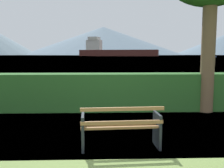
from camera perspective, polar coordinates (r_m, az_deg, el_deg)
ground_plane at (r=5.20m, az=1.88°, el=-13.89°), size 1400.00×1400.00×0.00m
water_surface at (r=314.27m, az=-1.90°, el=6.35°), size 620.00×620.00×0.00m
park_bench at (r=5.01m, az=1.97°, el=-9.61°), size 1.57×0.65×0.87m
hedge_row at (r=8.37m, az=0.34°, el=-1.75°), size 11.33×0.86×1.20m
cargo_ship_large at (r=235.88m, az=0.05°, el=7.44°), size 71.96×31.26×17.63m
sailboat_mid at (r=158.22m, az=21.06°, el=5.77°), size 6.07×5.94×1.45m
distant_hills at (r=577.62m, az=-8.26°, el=9.97°), size 867.33×384.44×87.60m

